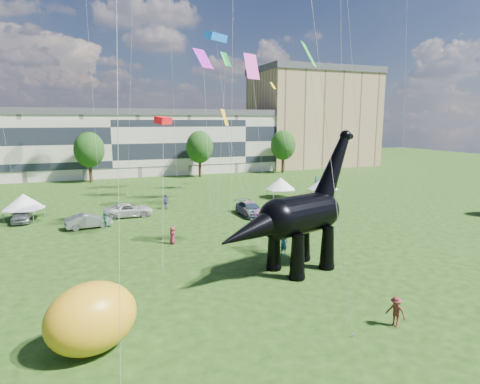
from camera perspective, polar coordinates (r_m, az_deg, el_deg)
name	(u,v)px	position (r m, az deg, el deg)	size (l,w,h in m)	color
ground	(294,284)	(27.66, 7.68, -12.91)	(220.00, 220.00, 0.00)	#16330C
terrace_row	(110,145)	(84.54, -18.00, 6.35)	(78.00, 11.00, 12.00)	beige
apartment_block	(312,120)	(101.79, 10.24, 10.04)	(28.00, 18.00, 22.00)	tan
tree_mid_left	(89,147)	(75.42, -20.69, 6.03)	(5.20, 5.20, 9.44)	#382314
tree_mid_right	(200,145)	(78.12, -5.78, 6.74)	(5.20, 5.20, 9.44)	#382314
tree_far_right	(283,143)	(84.62, 6.16, 6.98)	(5.20, 5.20, 9.44)	#382314
dinosaur_sculpture	(296,218)	(28.87, 8.00, -3.67)	(12.69, 5.71, 10.46)	black
car_silver	(21,215)	(49.39, -28.67, -2.84)	(1.84, 4.58, 1.56)	silver
car_grey	(89,221)	(43.63, -20.72, -3.88)	(1.55, 4.46, 1.47)	gray
car_white	(129,210)	(47.35, -15.54, -2.50)	(2.51, 5.43, 1.51)	silver
car_dark	(250,209)	(46.12, 1.45, -2.44)	(2.16, 5.31, 1.54)	#595960
gazebo_near	(281,184)	(57.04, 5.78, 1.20)	(4.67, 4.67, 2.88)	white
gazebo_far	(323,184)	(58.09, 11.68, 1.18)	(5.38, 5.38, 2.84)	white
gazebo_left	(24,201)	(50.04, -28.41, -1.19)	(5.20, 5.20, 2.91)	white
inflatable_yellow	(92,318)	(20.85, -20.35, -16.43)	(4.34, 3.34, 3.34)	gold
visitors	(182,221)	(40.87, -8.21, -4.07)	(50.76, 42.18, 1.84)	#2B676D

